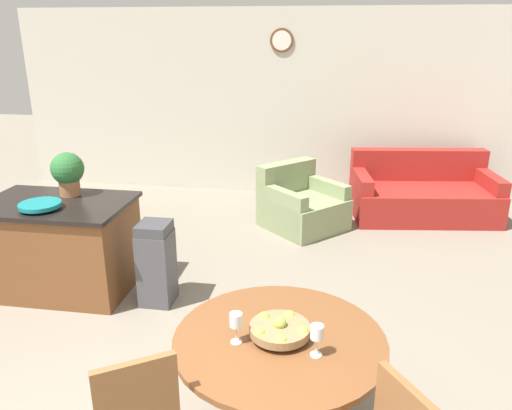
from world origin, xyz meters
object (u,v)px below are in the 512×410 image
(dining_table, at_px, (279,364))
(potted_plant, at_px, (68,172))
(kitchen_island, at_px, (60,246))
(armchair, at_px, (301,206))
(teal_bowl, at_px, (40,205))
(wine_glass_left, at_px, (236,321))
(fruit_bowl, at_px, (280,329))
(couch, at_px, (422,195))
(wine_glass_right, at_px, (317,334))
(trash_bin, at_px, (156,263))

(dining_table, height_order, potted_plant, potted_plant)
(dining_table, relative_size, kitchen_island, 0.88)
(potted_plant, height_order, armchair, potted_plant)
(kitchen_island, relative_size, teal_bowl, 3.73)
(wine_glass_left, relative_size, kitchen_island, 0.13)
(fruit_bowl, height_order, potted_plant, potted_plant)
(kitchen_island, bearing_deg, fruit_bowl, -35.55)
(kitchen_island, distance_m, couch, 4.57)
(kitchen_island, height_order, teal_bowl, teal_bowl)
(wine_glass_right, xyz_separation_m, kitchen_island, (-2.49, 1.76, -0.45))
(fruit_bowl, xyz_separation_m, wine_glass_right, (0.21, -0.13, 0.08))
(dining_table, height_order, armchair, armchair)
(teal_bowl, relative_size, armchair, 0.30)
(wine_glass_left, bearing_deg, dining_table, 19.63)
(wine_glass_left, relative_size, trash_bin, 0.23)
(fruit_bowl, height_order, couch, fruit_bowl)
(fruit_bowl, height_order, wine_glass_left, wine_glass_left)
(fruit_bowl, relative_size, kitchen_island, 0.25)
(wine_glass_right, bearing_deg, trash_bin, 132.23)
(wine_glass_left, bearing_deg, kitchen_island, 140.16)
(potted_plant, xyz_separation_m, trash_bin, (0.95, -0.33, -0.73))
(teal_bowl, bearing_deg, kitchen_island, 86.02)
(dining_table, relative_size, fruit_bowl, 3.52)
(wine_glass_left, relative_size, teal_bowl, 0.50)
(fruit_bowl, bearing_deg, potted_plant, 140.38)
(trash_bin, height_order, couch, couch)
(teal_bowl, bearing_deg, trash_bin, 5.43)
(wine_glass_right, bearing_deg, armchair, 95.17)
(wine_glass_left, xyz_separation_m, trash_bin, (-1.06, 1.61, -0.51))
(fruit_bowl, height_order, teal_bowl, teal_bowl)
(dining_table, bearing_deg, wine_glass_right, -31.86)
(potted_plant, bearing_deg, fruit_bowl, -39.62)
(wine_glass_left, xyz_separation_m, potted_plant, (-2.01, 1.93, 0.22))
(trash_bin, distance_m, armchair, 2.39)
(potted_plant, bearing_deg, teal_bowl, -97.66)
(dining_table, bearing_deg, fruit_bowl, -124.54)
(dining_table, relative_size, wine_glass_left, 6.61)
(wine_glass_left, distance_m, potted_plant, 2.80)
(potted_plant, distance_m, couch, 4.48)
(teal_bowl, bearing_deg, couch, 37.25)
(trash_bin, bearing_deg, armchair, 60.81)
(wine_glass_left, height_order, trash_bin, wine_glass_left)
(teal_bowl, distance_m, trash_bin, 1.14)
(fruit_bowl, xyz_separation_m, trash_bin, (-1.29, 1.52, -0.43))
(wine_glass_right, height_order, couch, wine_glass_right)
(wine_glass_right, bearing_deg, potted_plant, 141.01)
(fruit_bowl, bearing_deg, dining_table, 55.46)
(dining_table, height_order, kitchen_island, kitchen_island)
(dining_table, xyz_separation_m, kitchen_island, (-2.28, 1.63, -0.15))
(kitchen_island, xyz_separation_m, couch, (3.72, 2.64, -0.15))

